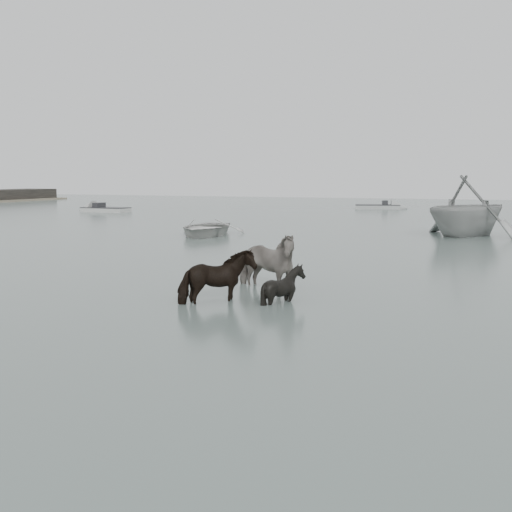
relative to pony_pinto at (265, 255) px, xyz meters
name	(u,v)px	position (x,y,z in m)	size (l,w,h in m)	color
ground	(292,307)	(1.41, -2.07, -0.88)	(140.00, 140.00, 0.00)	#4E5D58
pony_pinto	(265,255)	(0.00, 0.00, 0.00)	(0.95, 2.08, 1.75)	black
pony_dark	(218,271)	(-0.31, -2.24, -0.14)	(1.47, 1.26, 1.48)	black
pony_black	(283,276)	(1.03, -1.55, -0.27)	(0.98, 1.10, 1.21)	black
rowboat_lead	(205,226)	(-7.94, 12.83, -0.41)	(3.24, 4.53, 0.94)	silver
rowboat_trail	(468,204)	(4.02, 17.24, 0.65)	(5.02, 5.81, 3.06)	#A3A5A2
skiff_outer	(106,207)	(-24.26, 28.21, -0.50)	(5.37, 1.60, 0.75)	#B5B5B0
skiff_far	(377,205)	(-4.85, 41.11, -0.50)	(5.34, 1.60, 0.75)	#969996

